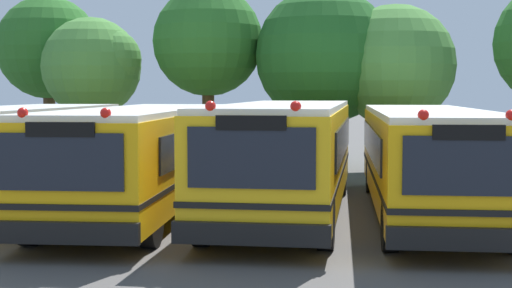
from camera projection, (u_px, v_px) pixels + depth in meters
The scene contains 10 objects.
ground_plane at pixel (215, 212), 17.61m from camera, with size 160.00×160.00×0.00m, color #514F4C.
school_bus_0 at pixel (10, 153), 18.02m from camera, with size 2.72×10.27×2.55m.
school_bus_1 at pixel (142, 154), 17.50m from camera, with size 2.88×10.98×2.55m.
school_bus_2 at pixel (286, 153), 17.22m from camera, with size 2.85×10.70×2.66m.
school_bus_3 at pixel (427, 156), 17.10m from camera, with size 2.62×11.21×2.53m.
tree_0 at pixel (50, 46), 28.93m from camera, with size 3.92×3.92×6.43m.
tree_1 at pixel (95, 66), 27.18m from camera, with size 3.68×3.58×5.48m.
tree_2 at pixel (204, 42), 27.09m from camera, with size 3.95×3.94×6.57m.
tree_3 at pixel (321, 57), 26.24m from camera, with size 4.77×4.77×6.43m.
tree_4 at pixel (394, 66), 25.71m from camera, with size 4.15×4.15×5.76m.
Camera 1 is at (3.06, -17.21, 2.83)m, focal length 52.99 mm.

